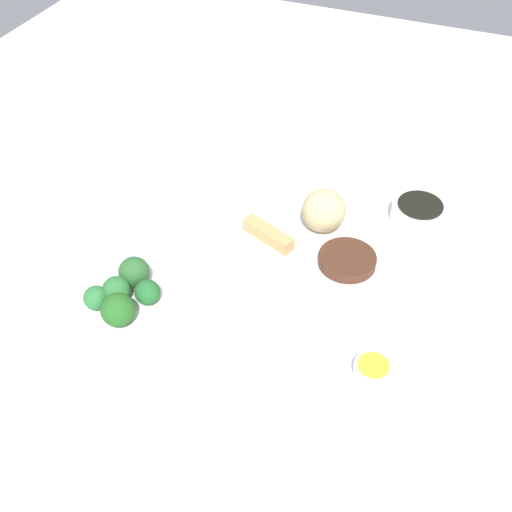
{
  "coord_description": "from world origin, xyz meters",
  "views": [
    {
      "loc": [
        -0.81,
        -0.23,
        0.81
      ],
      "look_at": [
        -0.06,
        0.07,
        0.06
      ],
      "focal_mm": 44.67,
      "sensor_mm": 36.0,
      "label": 1
    }
  ],
  "objects_px": {
    "broccoli_plate": "(132,304)",
    "sauce_ramekin_hot_mustard": "(372,371)",
    "main_plate": "(306,255)",
    "soy_sauce_bowl": "(419,214)"
  },
  "relations": [
    {
      "from": "broccoli_plate",
      "to": "sauce_ramekin_hot_mustard",
      "type": "distance_m",
      "value": 0.41
    },
    {
      "from": "sauce_ramekin_hot_mustard",
      "to": "main_plate",
      "type": "bearing_deg",
      "value": 40.34
    },
    {
      "from": "main_plate",
      "to": "broccoli_plate",
      "type": "bearing_deg",
      "value": 133.62
    },
    {
      "from": "main_plate",
      "to": "soy_sauce_bowl",
      "type": "height_order",
      "value": "soy_sauce_bowl"
    },
    {
      "from": "soy_sauce_bowl",
      "to": "sauce_ramekin_hot_mustard",
      "type": "xyz_separation_m",
      "value": [
        -0.39,
        -0.01,
        -0.01
      ]
    },
    {
      "from": "main_plate",
      "to": "soy_sauce_bowl",
      "type": "bearing_deg",
      "value": -42.67
    },
    {
      "from": "main_plate",
      "to": "broccoli_plate",
      "type": "relative_size",
      "value": 1.34
    },
    {
      "from": "soy_sauce_bowl",
      "to": "main_plate",
      "type": "bearing_deg",
      "value": 137.33
    },
    {
      "from": "broccoli_plate",
      "to": "sauce_ramekin_hot_mustard",
      "type": "height_order",
      "value": "sauce_ramekin_hot_mustard"
    },
    {
      "from": "soy_sauce_bowl",
      "to": "broccoli_plate",
      "type": "bearing_deg",
      "value": 135.22
    }
  ]
}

